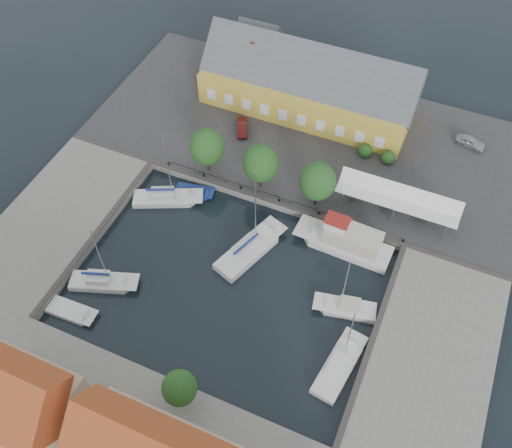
{
  "coord_description": "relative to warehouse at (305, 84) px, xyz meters",
  "views": [
    {
      "loc": [
        16.09,
        -30.91,
        52.49
      ],
      "look_at": [
        0.0,
        6.0,
        1.5
      ],
      "focal_mm": 40.0,
      "sensor_mm": 36.0,
      "label": 1
    }
  ],
  "objects": [
    {
      "name": "east_quay",
      "position": [
        24.6,
        -30.36,
        -3.93
      ],
      "size": [
        12.0,
        24.0,
        1.0
      ],
      "primitive_type": "cube",
      "color": "slate",
      "rests_on": "ground"
    },
    {
      "name": "car_red",
      "position": [
        -5.54,
        -8.28,
        -2.82
      ],
      "size": [
        2.75,
        3.9,
        1.22
      ],
      "primitive_type": "imported",
      "rotation": [
        0.0,
        0.0,
        0.44
      ],
      "color": "maroon",
      "rests_on": "north_quay"
    },
    {
      "name": "quay_edge_fittings",
      "position": [
        2.62,
        -23.61,
        -3.37
      ],
      "size": [
        56.0,
        24.72,
        0.4
      ],
      "color": "#383533",
      "rests_on": "north_quay"
    },
    {
      "name": "east_boat_b",
      "position": [
        15.37,
        -28.03,
        -4.17
      ],
      "size": [
        6.88,
        3.44,
        9.32
      ],
      "color": "silver",
      "rests_on": "ground"
    },
    {
      "name": "west_boat_a",
      "position": [
        -9.32,
        -22.25,
        -4.16
      ],
      "size": [
        8.63,
        5.72,
        11.29
      ],
      "color": "silver",
      "rests_on": "ground"
    },
    {
      "name": "launch_sw",
      "position": [
        -10.81,
        -39.8,
        -4.34
      ],
      "size": [
        5.54,
        2.26,
        0.98
      ],
      "color": "silver",
      "rests_on": "ground"
    },
    {
      "name": "car_silver",
      "position": [
        22.55,
        0.9,
        -2.78
      ],
      "size": [
        4.07,
        2.31,
        1.31
      ],
      "primitive_type": "imported",
      "rotation": [
        0.0,
        0.0,
        1.36
      ],
      "color": "#ABADB3",
      "rests_on": "north_quay"
    },
    {
      "name": "warehouse",
      "position": [
        0.0,
        0.0,
        0.0
      ],
      "size": [
        28.56,
        14.0,
        9.55
      ],
      "color": "gold",
      "rests_on": "north_quay"
    },
    {
      "name": "east_boat_c",
      "position": [
        16.71,
        -34.58,
        -4.17
      ],
      "size": [
        3.61,
        8.21,
        10.27
      ],
      "color": "silver",
      "rests_on": "ground"
    },
    {
      "name": "tent_canopy",
      "position": [
        16.6,
        -13.86,
        -0.74
      ],
      "size": [
        14.0,
        4.0,
        2.83
      ],
      "color": "white",
      "rests_on": "north_quay"
    },
    {
      "name": "trawler",
      "position": [
        12.86,
        -20.31,
        -3.41
      ],
      "size": [
        11.44,
        3.78,
        5.0
      ],
      "color": "silver",
      "rests_on": "ground"
    },
    {
      "name": "launch_nw",
      "position": [
        -6.8,
        -19.85,
        -4.34
      ],
      "size": [
        5.08,
        2.86,
        0.88
      ],
      "color": "navy",
      "rests_on": "ground"
    },
    {
      "name": "west_boat_d",
      "position": [
        -9.75,
        -35.49,
        -4.16
      ],
      "size": [
        7.73,
        4.62,
        10.19
      ],
      "color": "silver",
      "rests_on": "ground"
    },
    {
      "name": "west_quay",
      "position": [
        -19.4,
        -30.36,
        -3.93
      ],
      "size": [
        12.0,
        24.0,
        1.0
      ],
      "primitive_type": "cube",
      "color": "slate",
      "rests_on": "ground"
    },
    {
      "name": "center_sailboat",
      "position": [
        3.09,
        -25.28,
        -4.06
      ],
      "size": [
        5.78,
        9.83,
        13.04
      ],
      "color": "silver",
      "rests_on": "ground"
    },
    {
      "name": "quay_trees",
      "position": [
        0.6,
        -16.36,
        0.45
      ],
      "size": [
        18.2,
        4.2,
        6.3
      ],
      "color": "black",
      "rests_on": "north_quay"
    },
    {
      "name": "ground",
      "position": [
        2.6,
        -28.36,
        -4.43
      ],
      "size": [
        140.0,
        140.0,
        0.0
      ],
      "primitive_type": "plane",
      "color": "black",
      "rests_on": "ground"
    },
    {
      "name": "north_quay",
      "position": [
        2.6,
        -5.36,
        -3.93
      ],
      "size": [
        56.0,
        26.0,
        1.0
      ],
      "primitive_type": "cube",
      "color": "#2D2D30",
      "rests_on": "ground"
    }
  ]
}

